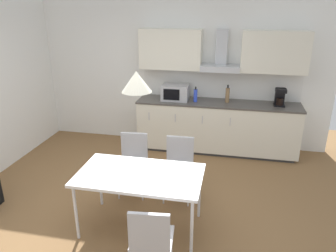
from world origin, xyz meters
TOP-DOWN VIEW (x-y plane):
  - ground_plane at (0.00, 0.00)m, footprint 7.32×7.45m
  - wall_back at (0.00, 2.53)m, footprint 5.86×0.10m
  - kitchen_counter at (0.94, 2.18)m, footprint 2.88×0.63m
  - backsplash_tile at (0.94, 2.47)m, footprint 2.86×0.02m
  - upper_wall_cabinets at (0.94, 2.32)m, footprint 2.86×0.40m
  - microwave at (0.16, 2.18)m, footprint 0.48×0.35m
  - coffee_maker at (1.98, 2.21)m, footprint 0.18×0.19m
  - bottle_blue at (0.53, 2.14)m, footprint 0.07×0.07m
  - bottle_brown at (1.09, 2.22)m, footprint 0.07×0.07m
  - dining_table at (0.20, -0.26)m, footprint 1.46×0.83m
  - chair_near_right at (0.53, -1.05)m, footprint 0.44×0.44m
  - chair_far_left at (-0.14, 0.53)m, footprint 0.43×0.43m
  - chair_far_right at (0.52, 0.53)m, footprint 0.41×0.41m
  - pendant_lamp at (0.20, -0.26)m, footprint 0.32×0.32m

SIDE VIEW (x-z plane):
  - ground_plane at x=0.00m, z-range -0.02..0.00m
  - kitchen_counter at x=0.94m, z-range 0.00..0.94m
  - chair_near_right at x=0.53m, z-range 0.10..0.97m
  - chair_far_left at x=-0.14m, z-range 0.10..0.97m
  - chair_far_right at x=0.52m, z-range 0.10..0.97m
  - dining_table at x=0.20m, z-range 0.32..1.06m
  - bottle_blue at x=0.53m, z-range 0.92..1.19m
  - bottle_brown at x=1.09m, z-range 0.91..1.23m
  - microwave at x=0.16m, z-range 0.94..1.22m
  - coffee_maker at x=1.98m, z-range 0.94..1.24m
  - backsplash_tile at x=0.94m, z-range 0.94..1.45m
  - wall_back at x=0.00m, z-range 0.00..2.85m
  - upper_wall_cabinets at x=0.94m, z-range 1.47..2.16m
  - pendant_lamp at x=0.20m, z-range 1.72..1.94m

